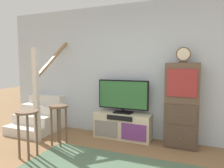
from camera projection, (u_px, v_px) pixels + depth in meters
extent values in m
cube|color=silver|center=(141.00, 71.00, 4.18)|extent=(6.40, 0.12, 2.70)
cube|color=beige|center=(123.00, 126.00, 4.16)|extent=(1.14, 0.36, 0.51)
cube|color=gray|center=(106.00, 129.00, 4.09)|extent=(0.48, 0.02, 0.31)
cube|color=#70387F|center=(134.00, 132.00, 3.88)|extent=(0.48, 0.02, 0.31)
cube|color=black|center=(119.00, 118.00, 3.96)|extent=(0.51, 0.02, 0.09)
cube|color=black|center=(123.00, 112.00, 4.15)|extent=(0.36, 0.22, 0.02)
cylinder|color=black|center=(123.00, 110.00, 4.15)|extent=(0.05, 0.05, 0.06)
cube|color=black|center=(123.00, 95.00, 4.12)|extent=(1.03, 0.05, 0.58)
cube|color=#2D6B38|center=(123.00, 95.00, 4.09)|extent=(0.98, 0.01, 0.53)
cube|color=brown|center=(182.00, 105.00, 3.70)|extent=(0.58, 0.34, 1.51)
cube|color=#4E3C2F|center=(180.00, 138.00, 3.59)|extent=(0.53, 0.02, 0.35)
sphere|color=olive|center=(180.00, 139.00, 3.57)|extent=(0.03, 0.03, 0.03)
cube|color=#4E3C2F|center=(181.00, 115.00, 3.55)|extent=(0.53, 0.02, 0.35)
sphere|color=olive|center=(181.00, 115.00, 3.53)|extent=(0.03, 0.03, 0.03)
cube|color=maroon|center=(182.00, 83.00, 3.50)|extent=(0.49, 0.02, 0.48)
cube|color=#4C3823|center=(183.00, 62.00, 3.61)|extent=(0.15, 0.08, 0.02)
cylinder|color=brown|center=(183.00, 54.00, 3.60)|extent=(0.25, 0.04, 0.25)
cylinder|color=beige|center=(183.00, 54.00, 3.57)|extent=(0.21, 0.01, 0.21)
cube|color=silver|center=(23.00, 132.00, 4.29)|extent=(0.90, 0.26, 0.19)
cube|color=silver|center=(32.00, 124.00, 4.52)|extent=(0.90, 0.26, 0.38)
cube|color=silver|center=(40.00, 117.00, 4.75)|extent=(0.90, 0.26, 0.57)
cube|color=silver|center=(48.00, 110.00, 4.98)|extent=(0.90, 0.26, 0.76)
cube|color=silver|center=(54.00, 105.00, 5.21)|extent=(0.90, 0.26, 0.95)
cube|color=silver|center=(36.00, 96.00, 3.91)|extent=(0.09, 0.09, 1.80)
cube|color=#9E7547|center=(57.00, 54.00, 4.43)|extent=(0.06, 1.33, 0.99)
cylinder|color=brown|center=(19.00, 137.00, 3.24)|extent=(0.04, 0.04, 0.72)
cylinder|color=brown|center=(28.00, 138.00, 3.17)|extent=(0.04, 0.04, 0.72)
cylinder|color=brown|center=(28.00, 133.00, 3.41)|extent=(0.04, 0.04, 0.72)
cylinder|color=brown|center=(37.00, 134.00, 3.34)|extent=(0.04, 0.04, 0.72)
cylinder|color=brown|center=(27.00, 112.00, 3.25)|extent=(0.34, 0.34, 0.03)
cylinder|color=brown|center=(52.00, 127.00, 3.76)|extent=(0.04, 0.04, 0.71)
cylinder|color=brown|center=(60.00, 128.00, 3.69)|extent=(0.04, 0.04, 0.71)
cylinder|color=brown|center=(58.00, 124.00, 3.93)|extent=(0.04, 0.04, 0.71)
cylinder|color=brown|center=(66.00, 125.00, 3.86)|extent=(0.04, 0.04, 0.71)
cylinder|color=brown|center=(58.00, 106.00, 3.78)|extent=(0.34, 0.34, 0.03)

